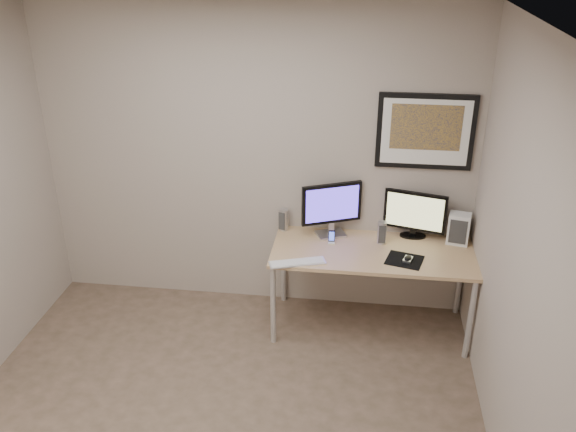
# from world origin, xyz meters

# --- Properties ---
(room) EXTENTS (3.60, 3.60, 3.60)m
(room) POSITION_xyz_m (0.00, 0.45, 1.64)
(room) COLOR white
(room) RESTS_ON ground
(desk) EXTENTS (1.60, 0.70, 0.73)m
(desk) POSITION_xyz_m (1.00, 1.35, 0.66)
(desk) COLOR olive
(desk) RESTS_ON floor
(framed_art) EXTENTS (0.75, 0.04, 0.60)m
(framed_art) POSITION_xyz_m (1.35, 1.68, 1.62)
(framed_art) COLOR black
(framed_art) RESTS_ON room
(monitor_large) EXTENTS (0.48, 0.24, 0.46)m
(monitor_large) POSITION_xyz_m (0.65, 1.57, 0.99)
(monitor_large) COLOR silver
(monitor_large) RESTS_ON desk
(monitor_tv) EXTENTS (0.50, 0.17, 0.40)m
(monitor_tv) POSITION_xyz_m (1.33, 1.63, 0.94)
(monitor_tv) COLOR black
(monitor_tv) RESTS_ON desk
(speaker_left) EXTENTS (0.09, 0.09, 0.19)m
(speaker_left) POSITION_xyz_m (0.25, 1.62, 0.82)
(speaker_left) COLOR silver
(speaker_left) RESTS_ON desk
(speaker_right) EXTENTS (0.08, 0.08, 0.19)m
(speaker_right) POSITION_xyz_m (1.07, 1.49, 0.82)
(speaker_right) COLOR silver
(speaker_right) RESTS_ON desk
(phone_dock) EXTENTS (0.06, 0.06, 0.12)m
(phone_dock) POSITION_xyz_m (0.66, 1.43, 0.79)
(phone_dock) COLOR black
(phone_dock) RESTS_ON desk
(keyboard) EXTENTS (0.45, 0.25, 0.02)m
(keyboard) POSITION_xyz_m (0.43, 1.07, 0.74)
(keyboard) COLOR silver
(keyboard) RESTS_ON desk
(mousepad) EXTENTS (0.32, 0.30, 0.00)m
(mousepad) POSITION_xyz_m (1.24, 1.22, 0.73)
(mousepad) COLOR black
(mousepad) RESTS_ON desk
(mouse) EXTENTS (0.08, 0.11, 0.03)m
(mouse) POSITION_xyz_m (1.27, 1.22, 0.75)
(mouse) COLOR black
(mouse) RESTS_ON mousepad
(fan_unit) EXTENTS (0.19, 0.16, 0.26)m
(fan_unit) POSITION_xyz_m (1.68, 1.57, 0.86)
(fan_unit) COLOR silver
(fan_unit) RESTS_ON desk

